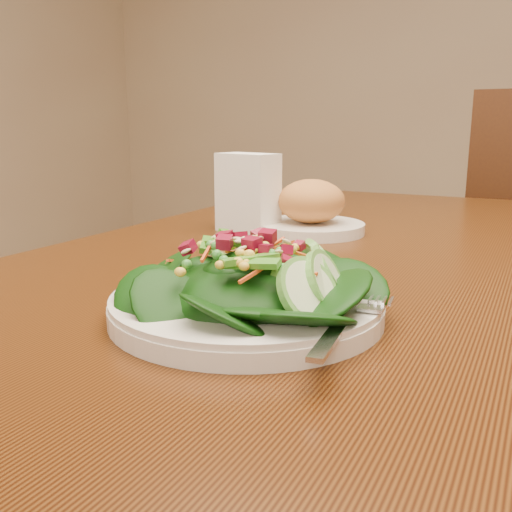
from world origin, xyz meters
The scene contains 4 objects.
dining_table centered at (0.00, 0.00, 0.65)m, with size 0.90×1.40×0.75m.
salad_plate centered at (-0.03, -0.34, 0.78)m, with size 0.26×0.26×0.07m.
bread_plate centered at (-0.14, 0.08, 0.79)m, with size 0.18×0.18×0.09m.
napkin_holder centered at (-0.24, 0.05, 0.82)m, with size 0.11×0.08×0.13m.
Camera 1 is at (0.21, -0.79, 0.93)m, focal length 40.00 mm.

